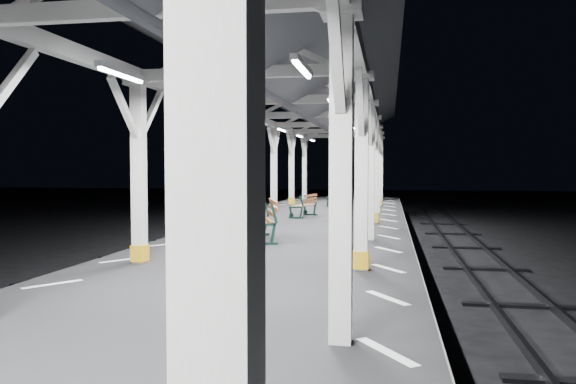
# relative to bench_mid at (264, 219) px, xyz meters

# --- Properties ---
(ground) EXTENTS (120.00, 120.00, 0.00)m
(ground) POSITION_rel_bench_mid_xyz_m (0.47, -5.49, -1.51)
(ground) COLOR black
(ground) RESTS_ON ground
(platform) EXTENTS (6.00, 50.00, 1.00)m
(platform) POSITION_rel_bench_mid_xyz_m (0.47, -5.49, -1.01)
(platform) COLOR black
(platform) RESTS_ON ground
(hazard_stripes_left) EXTENTS (1.00, 48.00, 0.01)m
(hazard_stripes_left) POSITION_rel_bench_mid_xyz_m (-1.98, -5.49, -0.51)
(hazard_stripes_left) COLOR silver
(hazard_stripes_left) RESTS_ON platform
(hazard_stripes_right) EXTENTS (1.00, 48.00, 0.01)m
(hazard_stripes_right) POSITION_rel_bench_mid_xyz_m (2.92, -5.49, -0.51)
(hazard_stripes_right) COLOR silver
(hazard_stripes_right) RESTS_ON platform
(canopy) EXTENTS (5.40, 49.00, 4.65)m
(canopy) POSITION_rel_bench_mid_xyz_m (0.47, -5.51, 3.04)
(canopy) COLOR silver
(canopy) RESTS_ON platform
(bench_mid) EXTENTS (1.17, 1.89, 0.96)m
(bench_mid) POSITION_rel_bench_mid_xyz_m (0.00, 0.00, 0.00)
(bench_mid) COLOR #122E27
(bench_mid) RESTS_ON platform
(bench_far) EXTENTS (0.82, 1.55, 0.80)m
(bench_far) POSITION_rel_bench_mid_xyz_m (0.05, 6.33, -0.09)
(bench_far) COLOR #122E27
(bench_far) RESTS_ON platform
(bench_extra) EXTENTS (1.00, 1.70, 0.87)m
(bench_extra) POSITION_rel_bench_mid_xyz_m (0.76, 11.02, -0.05)
(bench_extra) COLOR #122E27
(bench_extra) RESTS_ON platform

